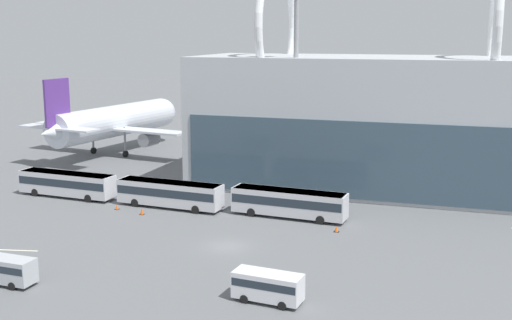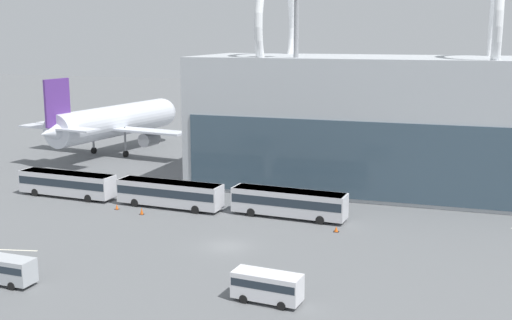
# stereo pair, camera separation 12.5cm
# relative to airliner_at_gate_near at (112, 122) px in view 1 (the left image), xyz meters

# --- Properties ---
(ground_plane) EXTENTS (440.00, 440.00, 0.00)m
(ground_plane) POSITION_rel_airliner_at_gate_near_xyz_m (36.29, -40.37, -5.76)
(ground_plane) COLOR slate
(airliner_at_gate_near) EXTENTS (30.99, 33.98, 14.00)m
(airliner_at_gate_near) POSITION_rel_airliner_at_gate_near_xyz_m (0.00, 0.00, 0.00)
(airliner_at_gate_near) COLOR silver
(airliner_at_gate_near) RESTS_ON ground_plane
(airliner_at_gate_far) EXTENTS (44.88, 43.52, 13.52)m
(airliner_at_gate_far) POSITION_rel_airliner_at_gate_near_xyz_m (51.36, 2.45, -0.55)
(airliner_at_gate_far) COLOR silver
(airliner_at_gate_far) RESTS_ON ground_plane
(shuttle_bus_0) EXTENTS (13.55, 3.67, 3.20)m
(shuttle_bus_0) POSITION_rel_airliner_at_gate_near_xyz_m (9.70, -28.25, -3.88)
(shuttle_bus_0) COLOR silver
(shuttle_bus_0) RESTS_ON ground_plane
(shuttle_bus_1) EXTENTS (13.56, 3.69, 3.20)m
(shuttle_bus_1) POSITION_rel_airliner_at_gate_near_xyz_m (24.60, -28.87, -3.88)
(shuttle_bus_1) COLOR silver
(shuttle_bus_1) RESTS_ON ground_plane
(shuttle_bus_2) EXTENTS (13.56, 3.74, 3.20)m
(shuttle_bus_2) POSITION_rel_airliner_at_gate_near_xyz_m (39.51, -28.56, -3.88)
(shuttle_bus_2) COLOR silver
(shuttle_bus_2) RESTS_ON ground_plane
(service_van_foreground) EXTENTS (5.70, 2.59, 2.41)m
(service_van_foreground) POSITION_rel_airliner_at_gate_near_xyz_m (44.09, -52.00, -4.35)
(service_van_foreground) COLOR silver
(service_van_foreground) RESTS_ON ground_plane
(service_van_crossing) EXTENTS (6.03, 2.19, 2.36)m
(service_van_crossing) POSITION_rel_airliner_at_gate_near_xyz_m (21.58, -55.29, -4.38)
(service_van_crossing) COLOR #B2B7BC
(service_van_crossing) RESTS_ON ground_plane
(floodlight_mast) EXTENTS (3.01, 3.01, 28.27)m
(floodlight_mast) POSITION_rel_airliner_at_gate_near_xyz_m (37.22, -17.22, 13.46)
(floodlight_mast) COLOR gray
(floodlight_mast) RESTS_ON ground_plane
(traffic_cone_0) EXTENTS (0.51, 0.51, 0.62)m
(traffic_cone_0) POSITION_rel_airliner_at_gate_near_xyz_m (18.88, -31.64, -5.47)
(traffic_cone_0) COLOR black
(traffic_cone_0) RESTS_ON ground_plane
(traffic_cone_1) EXTENTS (0.54, 0.54, 0.81)m
(traffic_cone_1) POSITION_rel_airliner_at_gate_near_xyz_m (22.77, -32.68, -5.37)
(traffic_cone_1) COLOR black
(traffic_cone_1) RESTS_ON ground_plane
(traffic_cone_2) EXTENTS (0.59, 0.59, 0.60)m
(traffic_cone_2) POSITION_rel_airliner_at_gate_near_xyz_m (45.78, -32.27, -5.47)
(traffic_cone_2) COLOR black
(traffic_cone_2) RESTS_ON ground_plane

